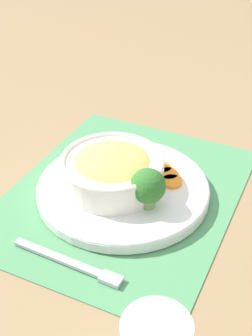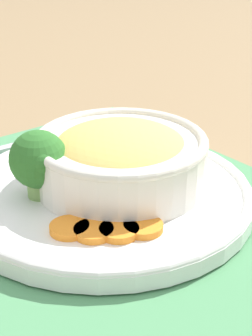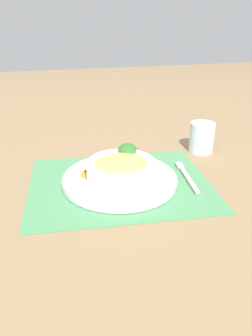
# 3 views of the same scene
# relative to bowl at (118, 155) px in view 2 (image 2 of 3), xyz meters

# --- Properties ---
(ground_plane) EXTENTS (4.00, 4.00, 0.00)m
(ground_plane) POSITION_rel_bowl_xyz_m (-0.00, 0.02, -0.05)
(ground_plane) COLOR #8C704C
(placemat) EXTENTS (0.51, 0.42, 0.00)m
(placemat) POSITION_rel_bowl_xyz_m (-0.00, 0.02, -0.05)
(placemat) COLOR #4C8C59
(placemat) RESTS_ON ground_plane
(plate) EXTENTS (0.30, 0.30, 0.02)m
(plate) POSITION_rel_bowl_xyz_m (-0.00, 0.02, -0.04)
(plate) COLOR white
(plate) RESTS_ON placemat
(bowl) EXTENTS (0.18, 0.18, 0.06)m
(bowl) POSITION_rel_bowl_xyz_m (0.00, 0.00, 0.00)
(bowl) COLOR silver
(bowl) RESTS_ON plate
(broccoli_floret) EXTENTS (0.06, 0.06, 0.07)m
(broccoli_floret) POSITION_rel_bowl_xyz_m (0.03, 0.08, 0.01)
(broccoli_floret) COLOR #759E51
(broccoli_floret) RESTS_ON plate
(carrot_slice_near) EXTENTS (0.04, 0.04, 0.01)m
(carrot_slice_near) POSITION_rel_bowl_xyz_m (-0.04, 0.10, -0.03)
(carrot_slice_near) COLOR orange
(carrot_slice_near) RESTS_ON plate
(carrot_slice_middle) EXTENTS (0.04, 0.04, 0.01)m
(carrot_slice_middle) POSITION_rel_bowl_xyz_m (-0.06, 0.09, -0.03)
(carrot_slice_middle) COLOR orange
(carrot_slice_middle) RESTS_ON plate
(carrot_slice_far) EXTENTS (0.04, 0.04, 0.01)m
(carrot_slice_far) POSITION_rel_bowl_xyz_m (-0.07, 0.07, -0.03)
(carrot_slice_far) COLOR orange
(carrot_slice_far) RESTS_ON plate
(carrot_slice_extra) EXTENTS (0.04, 0.04, 0.01)m
(carrot_slice_extra) POSITION_rel_bowl_xyz_m (-0.08, 0.05, -0.03)
(carrot_slice_extra) COLOR orange
(carrot_slice_extra) RESTS_ON plate
(fork) EXTENTS (0.04, 0.18, 0.01)m
(fork) POSITION_rel_bowl_xyz_m (0.18, 0.02, -0.04)
(fork) COLOR #B7B7BC
(fork) RESTS_ON placemat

